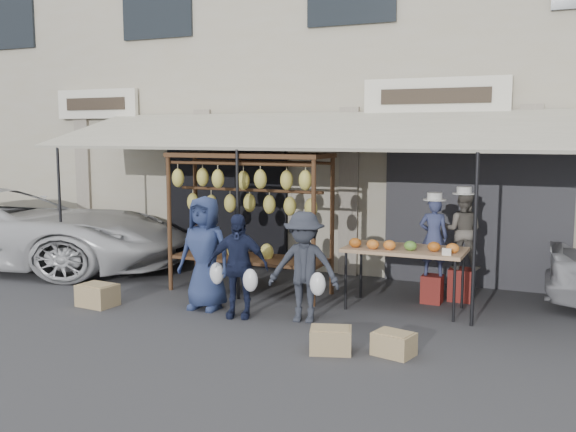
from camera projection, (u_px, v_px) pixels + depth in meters
name	position (u px, v px, depth m)	size (l,w,h in m)	color
ground_plane	(264.00, 327.00, 8.46)	(90.00, 90.00, 0.00)	#2D2D30
shophouse	(394.00, 82.00, 13.89)	(24.00, 6.15, 7.30)	#AEA796
awning	(326.00, 131.00, 10.20)	(10.00, 2.35, 2.92)	beige
banana_rack	(248.00, 196.00, 10.11)	(2.60, 0.90, 2.24)	#502C1C
produce_table	(404.00, 250.00, 9.19)	(1.70, 0.90, 1.04)	tan
vendor_left	(434.00, 237.00, 9.56)	(0.43, 0.28, 1.17)	navy
vendor_right	(463.00, 230.00, 9.68)	(0.57, 0.45, 1.18)	#645D54
customer_left	(205.00, 253.00, 9.26)	(0.81, 0.52, 1.65)	navy
customer_mid	(238.00, 266.00, 8.85)	(0.85, 0.35, 1.45)	#191F3B
customer_right	(304.00, 267.00, 8.63)	(0.97, 0.56, 1.50)	#292D36
stool_left	(432.00, 289.00, 9.66)	(0.30, 0.30, 0.42)	maroon
stool_right	(461.00, 285.00, 9.78)	(0.35, 0.35, 0.49)	maroon
crate_near_a	(331.00, 340.00, 7.47)	(0.48, 0.36, 0.29)	tan
crate_near_b	(394.00, 344.00, 7.37)	(0.44, 0.34, 0.27)	tan
crate_far	(98.00, 295.00, 9.49)	(0.54, 0.41, 0.32)	tan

